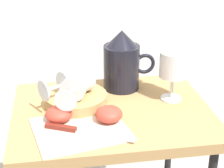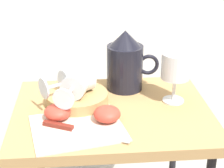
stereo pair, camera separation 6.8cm
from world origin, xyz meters
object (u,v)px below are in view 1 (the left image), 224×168
object	(u,v)px
apple_half_right	(109,114)
pitcher	(122,65)
wine_glass_upright	(173,67)
wine_glass_tipped_far	(74,82)
wine_glass_tipped_near	(76,85)
knife	(76,130)
table	(112,131)
apple_half_left	(59,114)
basket_tray	(76,99)

from	to	relation	value
apple_half_right	pitcher	bearing A→B (deg)	70.79
wine_glass_upright	wine_glass_tipped_far	distance (m)	0.29
pitcher	wine_glass_tipped_near	bearing A→B (deg)	-144.62
wine_glass_tipped_near	knife	size ratio (longest dim) A/B	0.75
table	wine_glass_tipped_far	world-z (taller)	wine_glass_tipped_far
pitcher	wine_glass_tipped_far	world-z (taller)	pitcher
apple_half_right	apple_half_left	bearing A→B (deg)	170.79
wine_glass_tipped_far	apple_half_right	world-z (taller)	wine_glass_tipped_far
apple_half_left	knife	distance (m)	0.08
wine_glass_upright	knife	xyz separation A→B (m)	(-0.30, -0.15, -0.10)
pitcher	wine_glass_upright	size ratio (longest dim) A/B	1.26
table	apple_half_left	world-z (taller)	apple_half_left
basket_tray	apple_half_right	distance (m)	0.14
pitcher	apple_half_left	size ratio (longest dim) A/B	2.63
apple_half_left	apple_half_right	bearing A→B (deg)	-9.21
table	wine_glass_tipped_near	size ratio (longest dim) A/B	4.17
knife	table	bearing A→B (deg)	45.07
wine_glass_upright	wine_glass_tipped_near	size ratio (longest dim) A/B	0.91
wine_glass_upright	apple_half_right	xyz separation A→B (m)	(-0.21, -0.10, -0.08)
wine_glass_tipped_near	apple_half_left	distance (m)	0.11
apple_half_right	knife	distance (m)	0.10
table	apple_half_right	size ratio (longest dim) A/B	9.52
basket_tray	knife	world-z (taller)	basket_tray
wine_glass_upright	apple_half_left	xyz separation A→B (m)	(-0.34, -0.08, -0.08)
knife	apple_half_right	bearing A→B (deg)	24.81
table	apple_half_right	bearing A→B (deg)	-105.45
table	apple_half_left	xyz separation A→B (m)	(-0.15, -0.05, 0.10)
wine_glass_tipped_far	wine_glass_upright	bearing A→B (deg)	-2.43
wine_glass_tipped_far	apple_half_right	size ratio (longest dim) A/B	2.25
pitcher	apple_half_left	bearing A→B (deg)	-137.61
basket_tray	pitcher	distance (m)	0.19
basket_tray	pitcher	xyz separation A→B (m)	(0.15, 0.10, 0.06)
wine_glass_upright	knife	distance (m)	0.35
wine_glass_upright	apple_half_left	world-z (taller)	wine_glass_upright
wine_glass_upright	apple_half_right	size ratio (longest dim) A/B	2.08
table	wine_glass_tipped_far	bearing A→B (deg)	154.83
wine_glass_upright	apple_half_left	bearing A→B (deg)	-166.20
table	apple_half_left	bearing A→B (deg)	-162.55
table	basket_tray	world-z (taller)	basket_tray
pitcher	wine_glass_upright	distance (m)	0.17
table	apple_half_left	distance (m)	0.19
table	knife	bearing A→B (deg)	-134.93
apple_half_left	knife	size ratio (longest dim) A/B	0.33
wine_glass_tipped_far	knife	size ratio (longest dim) A/B	0.74
table	wine_glass_tipped_far	distance (m)	0.19
table	wine_glass_upright	xyz separation A→B (m)	(0.19, 0.04, 0.18)
table	wine_glass_tipped_near	distance (m)	0.18
pitcher	wine_glass_upright	xyz separation A→B (m)	(0.13, -0.10, 0.03)
wine_glass_upright	knife	bearing A→B (deg)	-153.73
wine_glass_tipped_near	wine_glass_upright	bearing A→B (deg)	0.79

